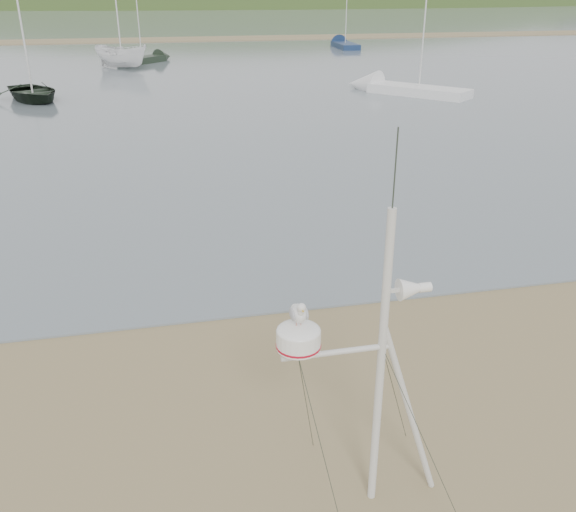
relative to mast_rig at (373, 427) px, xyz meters
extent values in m
plane|color=olive|center=(-2.76, 0.81, -1.11)|extent=(560.00, 560.00, 0.00)
cube|color=slate|center=(-2.76, 132.81, -1.09)|extent=(560.00, 256.00, 0.04)
cube|color=olive|center=(-2.76, 70.81, -1.04)|extent=(560.00, 7.00, 0.07)
ellipsoid|color=#273B18|center=(37.24, 235.81, -23.11)|extent=(400.00, 180.00, 80.00)
cylinder|color=silver|center=(0.06, 0.05, 0.78)|extent=(0.09, 0.09, 3.80)
cylinder|color=silver|center=(0.46, 0.05, 0.12)|extent=(0.88, 0.08, 2.49)
cylinder|color=silver|center=(-0.47, 0.05, 1.07)|extent=(1.23, 0.07, 0.07)
cylinder|color=#2D382D|center=(0.06, 0.05, 3.06)|extent=(0.02, 0.02, 0.85)
cube|color=silver|center=(-0.89, 0.05, 1.14)|extent=(0.15, 0.15, 0.09)
cylinder|color=white|center=(-0.89, 0.05, 1.29)|extent=(0.47, 0.47, 0.21)
cylinder|color=#B70D22|center=(-0.89, 0.05, 1.22)|extent=(0.48, 0.48, 0.02)
ellipsoid|color=white|center=(-0.89, 0.05, 1.39)|extent=(0.47, 0.47, 0.13)
cone|color=white|center=(0.32, 0.05, 1.75)|extent=(0.25, 0.25, 0.25)
cylinder|color=white|center=(0.49, 0.05, 1.75)|extent=(0.13, 0.10, 0.10)
cube|color=silver|center=(0.15, 0.05, 1.75)|extent=(0.19, 0.04, 0.04)
cylinder|color=tan|center=(-0.92, 0.05, 1.49)|extent=(0.01, 0.01, 0.07)
cylinder|color=tan|center=(-0.87, 0.05, 1.49)|extent=(0.01, 0.01, 0.07)
ellipsoid|color=white|center=(-0.89, 0.05, 1.60)|extent=(0.16, 0.26, 0.19)
ellipsoid|color=#A6A7AE|center=(-0.96, 0.04, 1.61)|extent=(0.05, 0.21, 0.12)
ellipsoid|color=#A6A7AE|center=(-0.82, 0.04, 1.61)|extent=(0.05, 0.21, 0.12)
cone|color=white|center=(-0.89, 0.18, 1.58)|extent=(0.09, 0.08, 0.09)
ellipsoid|color=white|center=(-0.89, -0.05, 1.68)|extent=(0.08, 0.08, 0.11)
sphere|color=white|center=(-0.89, -0.07, 1.73)|extent=(0.09, 0.09, 0.09)
cone|color=gold|center=(-0.89, -0.12, 1.73)|extent=(0.02, 0.05, 0.02)
imported|color=black|center=(-8.49, 30.81, 1.26)|extent=(3.40, 2.39, 4.66)
imported|color=white|center=(-4.10, 44.24, 1.29)|extent=(2.54, 2.54, 4.74)
cube|color=#16294E|center=(17.40, 56.68, -0.82)|extent=(2.01, 5.53, 0.50)
cone|color=#16294E|center=(17.57, 60.17, -0.82)|extent=(1.84, 1.99, 1.75)
cylinder|color=silver|center=(17.40, 56.68, 2.43)|extent=(0.08, 0.08, 6.00)
cube|color=black|center=(-2.66, 47.53, -0.82)|extent=(3.94, 4.18, 0.50)
cone|color=black|center=(-0.80, 49.61, -0.82)|extent=(2.05, 2.06, 1.39)
cylinder|color=silver|center=(-2.66, 47.53, 1.82)|extent=(0.08, 0.08, 4.79)
cube|color=white|center=(12.86, 28.02, -0.82)|extent=(5.17, 5.65, 0.50)
cone|color=white|center=(10.46, 30.87, -0.82)|extent=(2.73, 2.76, 1.86)
cylinder|color=silver|center=(12.86, 28.02, 2.62)|extent=(0.08, 0.08, 6.40)
camera|label=1|loc=(-2.19, -5.31, 4.71)|focal=38.00mm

